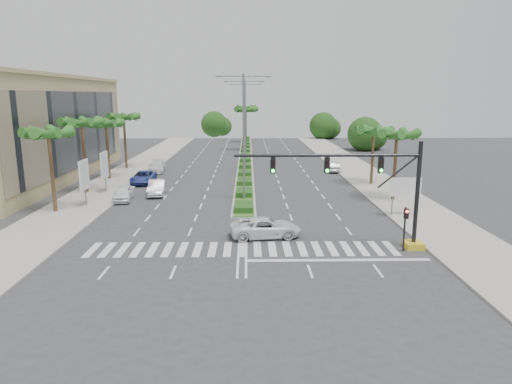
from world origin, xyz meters
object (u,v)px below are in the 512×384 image
(car_parked_b, at_px, (157,187))
(car_parked_d, at_px, (157,167))
(car_parked_c, at_px, (143,177))
(car_crossing, at_px, (266,228))
(car_right, at_px, (333,167))
(car_parked_a, at_px, (123,194))

(car_parked_b, height_order, car_parked_d, car_parked_b)
(car_parked_b, distance_m, car_parked_c, 6.85)
(car_parked_d, bearing_deg, car_crossing, -70.57)
(car_parked_c, relative_size, car_crossing, 1.00)
(car_crossing, xyz_separation_m, car_right, (10.15, 28.59, -0.05))
(car_parked_b, height_order, car_right, car_parked_b)
(car_parked_a, distance_m, car_crossing, 17.92)
(car_parked_b, relative_size, car_parked_d, 0.94)
(car_parked_c, distance_m, car_right, 24.87)
(car_parked_d, bearing_deg, car_parked_c, -95.56)
(car_parked_c, distance_m, car_crossing, 24.73)
(car_parked_a, distance_m, car_right, 28.93)
(car_parked_d, xyz_separation_m, car_right, (23.60, -0.27, -0.06))
(car_parked_a, height_order, car_parked_b, car_parked_b)
(car_parked_a, xyz_separation_m, car_parked_b, (2.80, 2.65, 0.06))
(car_parked_b, height_order, car_parked_c, car_parked_b)
(car_parked_c, relative_size, car_right, 1.28)
(car_parked_a, bearing_deg, car_parked_c, 82.54)
(car_right, bearing_deg, car_parked_c, 19.67)
(car_parked_a, xyz_separation_m, car_crossing, (13.45, -11.85, 0.00))
(car_parked_b, relative_size, car_crossing, 0.91)
(car_parked_b, xyz_separation_m, car_right, (20.80, 14.08, -0.11))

